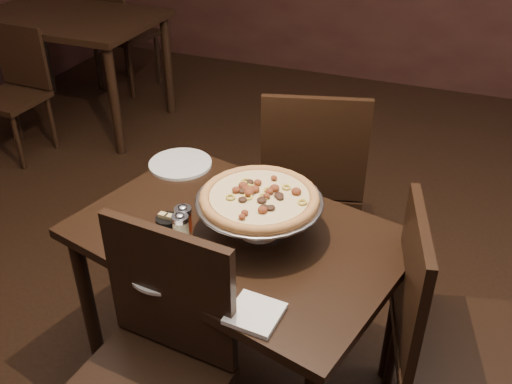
% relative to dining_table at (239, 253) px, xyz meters
% --- Properties ---
extents(room, '(6.04, 7.04, 2.84)m').
position_rel_dining_table_xyz_m(room, '(0.14, 0.02, 0.78)').
color(room, black).
rests_on(room, ground).
extents(dining_table, '(1.31, 1.03, 0.72)m').
position_rel_dining_table_xyz_m(dining_table, '(0.00, 0.00, 0.00)').
color(dining_table, black).
rests_on(dining_table, ground).
extents(background_table, '(1.31, 0.87, 0.82)m').
position_rel_dining_table_xyz_m(background_table, '(-2.12, 1.83, 0.08)').
color(background_table, black).
rests_on(background_table, ground).
extents(pizza_stand, '(0.45, 0.45, 0.19)m').
position_rel_dining_table_xyz_m(pizza_stand, '(0.07, 0.02, 0.25)').
color(pizza_stand, silver).
rests_on(pizza_stand, dining_table).
extents(parmesan_shaker, '(0.06, 0.06, 0.11)m').
position_rel_dining_table_xyz_m(parmesan_shaker, '(-0.17, -0.10, 0.15)').
color(parmesan_shaker, '#FBF8C3').
rests_on(parmesan_shaker, dining_table).
extents(pepper_flake_shaker, '(0.06, 0.06, 0.11)m').
position_rel_dining_table_xyz_m(pepper_flake_shaker, '(-0.19, -0.06, 0.15)').
color(pepper_flake_shaker, maroon).
rests_on(pepper_flake_shaker, dining_table).
extents(packet_caddy, '(0.08, 0.08, 0.07)m').
position_rel_dining_table_xyz_m(packet_caddy, '(-0.25, -0.07, 0.12)').
color(packet_caddy, black).
rests_on(packet_caddy, dining_table).
extents(napkin_stack, '(0.16, 0.16, 0.02)m').
position_rel_dining_table_xyz_m(napkin_stack, '(0.21, -0.37, 0.10)').
color(napkin_stack, white).
rests_on(napkin_stack, dining_table).
extents(plate_left, '(0.27, 0.27, 0.01)m').
position_rel_dining_table_xyz_m(plate_left, '(-0.42, 0.36, 0.10)').
color(plate_left, silver).
rests_on(plate_left, dining_table).
extents(plate_near, '(0.25, 0.25, 0.01)m').
position_rel_dining_table_xyz_m(plate_near, '(-0.14, -0.28, 0.10)').
color(plate_near, silver).
rests_on(plate_near, dining_table).
extents(serving_spatula, '(0.15, 0.15, 0.02)m').
position_rel_dining_table_xyz_m(serving_spatula, '(0.14, -0.01, 0.24)').
color(serving_spatula, silver).
rests_on(serving_spatula, pizza_stand).
extents(chair_far, '(0.58, 0.58, 1.01)m').
position_rel_dining_table_xyz_m(chair_far, '(0.06, 0.76, -0.08)').
color(chair_far, black).
rests_on(chair_far, ground).
extents(chair_near, '(0.49, 0.49, 0.98)m').
position_rel_dining_table_xyz_m(chair_near, '(-0.08, -0.51, -0.09)').
color(chair_near, black).
rests_on(chair_near, ground).
extents(chair_side, '(0.54, 0.54, 0.96)m').
position_rel_dining_table_xyz_m(chair_side, '(0.75, -0.01, -0.10)').
color(chair_side, black).
rests_on(chair_side, ground).
extents(bg_chair_far, '(0.51, 0.51, 0.97)m').
position_rel_dining_table_xyz_m(bg_chair_far, '(-2.15, 2.49, -0.10)').
color(bg_chair_far, black).
rests_on(bg_chair_far, ground).
extents(bg_chair_near, '(0.42, 0.42, 0.87)m').
position_rel_dining_table_xyz_m(bg_chair_near, '(-2.18, 1.27, -0.15)').
color(bg_chair_near, black).
rests_on(bg_chair_near, ground).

